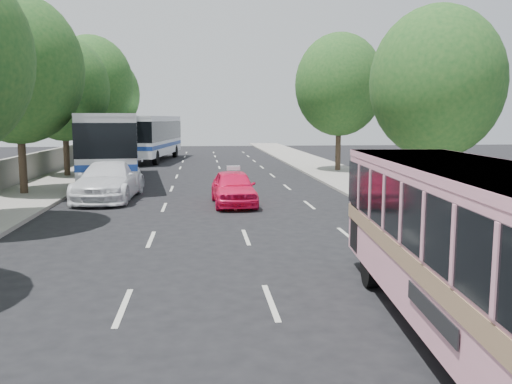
{
  "coord_description": "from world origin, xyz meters",
  "views": [
    {
      "loc": [
        -0.35,
        -12.34,
        3.65
      ],
      "look_at": [
        1.17,
        2.62,
        1.6
      ],
      "focal_mm": 38.0,
      "sensor_mm": 36.0,
      "label": 1
    }
  ],
  "objects": [
    {
      "name": "ground",
      "position": [
        0.0,
        0.0,
        0.0
      ],
      "size": [
        120.0,
        120.0,
        0.0
      ],
      "primitive_type": "plane",
      "color": "black",
      "rests_on": "ground"
    },
    {
      "name": "sidewalk_left",
      "position": [
        -8.5,
        20.0,
        0.07
      ],
      "size": [
        4.0,
        90.0,
        0.15
      ],
      "primitive_type": "cube",
      "color": "#9E998E",
      "rests_on": "ground"
    },
    {
      "name": "sidewalk_right",
      "position": [
        8.5,
        20.0,
        0.06
      ],
      "size": [
        4.0,
        90.0,
        0.12
      ],
      "primitive_type": "cube",
      "color": "#9E998E",
      "rests_on": "ground"
    },
    {
      "name": "low_wall",
      "position": [
        -10.3,
        20.0,
        0.9
      ],
      "size": [
        0.3,
        90.0,
        1.5
      ],
      "primitive_type": "cube",
      "color": "#9E998E",
      "rests_on": "sidewalk_left"
    },
    {
      "name": "tree_left_c",
      "position": [
        -8.62,
        13.94,
        6.12
      ],
      "size": [
        6.0,
        6.0,
        9.35
      ],
      "color": "#38281E",
      "rests_on": "ground"
    },
    {
      "name": "tree_left_d",
      "position": [
        -8.52,
        21.94,
        5.63
      ],
      "size": [
        5.52,
        5.52,
        8.6
      ],
      "color": "#38281E",
      "rests_on": "ground"
    },
    {
      "name": "tree_left_e",
      "position": [
        -8.42,
        29.94,
        6.43
      ],
      "size": [
        6.3,
        6.3,
        9.82
      ],
      "color": "#38281E",
      "rests_on": "ground"
    },
    {
      "name": "tree_left_f",
      "position": [
        -8.62,
        37.94,
        6.0
      ],
      "size": [
        5.88,
        5.88,
        9.16
      ],
      "color": "#38281E",
      "rests_on": "ground"
    },
    {
      "name": "tree_right_near",
      "position": [
        8.78,
        7.94,
        5.2
      ],
      "size": [
        5.1,
        5.1,
        7.95
      ],
      "color": "#38281E",
      "rests_on": "ground"
    },
    {
      "name": "tree_right_far",
      "position": [
        9.08,
        23.94,
        6.12
      ],
      "size": [
        6.0,
        6.0,
        9.35
      ],
      "color": "#38281E",
      "rests_on": "ground"
    },
    {
      "name": "pink_bus",
      "position": [
        4.04,
        -4.0,
        1.8
      ],
      "size": [
        3.09,
        9.25,
        2.9
      ],
      "rotation": [
        0.0,
        0.0,
        -0.09
      ],
      "color": "#F9A0B9",
      "rests_on": "ground"
    },
    {
      "name": "pink_taxi",
      "position": [
        1.0,
        10.39,
        0.74
      ],
      "size": [
        1.91,
        4.41,
        1.48
      ],
      "primitive_type": "imported",
      "rotation": [
        0.0,
        0.0,
        0.04
      ],
      "color": "#FF1655",
      "rests_on": "ground"
    },
    {
      "name": "white_pickup",
      "position": [
        -4.5,
        12.53,
        0.87
      ],
      "size": [
        2.83,
        6.14,
        1.74
      ],
      "primitive_type": "imported",
      "rotation": [
        0.0,
        0.0,
        -0.07
      ],
      "color": "white",
      "rests_on": "ground"
    },
    {
      "name": "tour_coach_front",
      "position": [
        -5.36,
        19.07,
        2.33
      ],
      "size": [
        4.23,
        13.19,
        3.88
      ],
      "rotation": [
        0.0,
        0.0,
        0.11
      ],
      "color": "silver",
      "rests_on": "ground"
    },
    {
      "name": "tour_coach_rear",
      "position": [
        -4.5,
        35.2,
        2.31
      ],
      "size": [
        4.41,
        13.06,
        3.83
      ],
      "rotation": [
        0.0,
        0.0,
        -0.13
      ],
      "color": "white",
      "rests_on": "ground"
    },
    {
      "name": "taxi_roof_sign",
      "position": [
        1.0,
        10.39,
        1.57
      ],
      "size": [
        0.56,
        0.2,
        0.18
      ],
      "primitive_type": "cube",
      "rotation": [
        0.0,
        0.0,
        0.04
      ],
      "color": "silver",
      "rests_on": "pink_taxi"
    }
  ]
}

